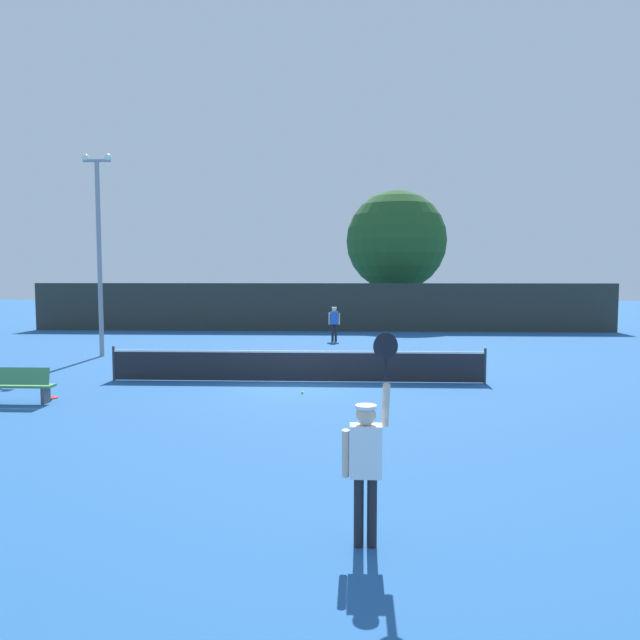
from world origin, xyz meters
The scene contains 13 objects.
ground_plane centered at (0.00, 0.00, 0.00)m, with size 120.00×120.00×0.00m, color #235693.
tennis_net centered at (0.00, 0.00, 0.51)m, with size 11.54×0.08×1.07m.
perimeter_fence centered at (0.00, 16.66, 1.41)m, with size 34.13×0.12×2.81m, color #2D332D.
player_serving centered at (1.77, -11.08, 1.15)m, with size 0.68×0.40×2.59m.
player_receiving centered at (0.91, 11.40, 1.04)m, with size 0.57×0.25×1.69m.
tennis_ball centered at (0.31, -1.86, 0.03)m, with size 0.07×0.07×0.07m, color #CCE033.
spare_racket centered at (-6.32, -2.77, 0.02)m, with size 0.28×0.52×0.04m.
courtside_bench centered at (-6.87, -3.44, 0.48)m, with size 1.80×0.44×0.95m.
light_pole centered at (-8.39, 5.45, 4.60)m, with size 1.18×0.28×8.07m.
large_tree centered at (4.88, 22.64, 5.58)m, with size 6.76×6.76×8.97m.
parked_car_near centered at (-7.46, 23.75, 0.78)m, with size 1.97×4.23×1.69m.
parked_car_mid centered at (2.06, 24.69, 0.78)m, with size 2.28×4.36×1.69m.
parked_car_far centered at (9.96, 24.49, 0.78)m, with size 2.28×4.36×1.69m.
Camera 1 is at (1.53, -18.08, 3.27)m, focal length 33.40 mm.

